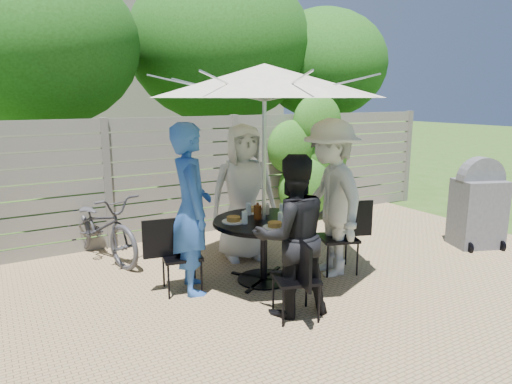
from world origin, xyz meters
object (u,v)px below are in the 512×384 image
glass_front (281,218)px  coffee_cup (266,209)px  person_right (330,199)px  bicycle (100,226)px  chair_left (181,270)px  bbq_grill (478,207)px  plate_right (293,215)px  glass_left (245,218)px  person_left (191,209)px  glass_right (282,210)px  chair_back (241,236)px  plate_front (275,226)px  chair_front (296,295)px  plate_back (254,210)px  chair_right (338,251)px  person_back (243,193)px  syrup_jug (258,212)px  glass_back (249,209)px  patio_table (264,239)px  plate_left (233,220)px  umbrella (264,81)px  person_front (292,236)px

glass_front → coffee_cup: bearing=77.7°
person_right → bicycle: size_ratio=1.09×
chair_left → bbq_grill: (4.22, -0.68, 0.34)m
plate_right → glass_left: (-0.63, 0.04, 0.05)m
person_left → bbq_grill: (4.09, -0.65, -0.34)m
glass_right → bbq_grill: size_ratio=0.11×
glass_left → bbq_grill: 3.59m
chair_back → coffee_cup: size_ratio=7.38×
person_left → plate_front: 0.92m
chair_left → chair_front: (0.72, -1.15, -0.00)m
person_left → plate_back: bearing=-66.6°
chair_right → bicycle: size_ratio=0.52×
person_back → chair_right: (0.76, -1.03, -0.63)m
plate_right → syrup_jug: syrup_jug is taller
bicycle → glass_back: bearing=-63.3°
plate_front → syrup_jug: syrup_jug is taller
chair_right → person_right: size_ratio=0.48×
syrup_jug → bbq_grill: size_ratio=0.12×
plate_right → glass_back: glass_back is taller
chair_back → glass_back: glass_back is taller
patio_table → coffee_cup: bearing=52.7°
patio_table → person_back: 0.91m
glass_left → syrup_jug: (0.23, 0.11, 0.01)m
glass_right → bbq_grill: bbq_grill is taller
person_back → plate_left: 0.91m
chair_back → chair_left: chair_back is taller
glass_front → person_back: bearing=82.6°
syrup_jug → bicycle: 2.22m
person_right → plate_back: (-0.73, 0.54, -0.16)m
plate_back → person_back: bearing=77.1°
chair_front → syrup_jug: bearing=7.8°
umbrella → person_right: umbrella is taller
person_back → glass_left: 0.97m
chair_left → person_left: size_ratio=0.46×
plate_left → chair_back: bearing=56.7°
patio_table → coffee_cup: (0.15, 0.19, 0.29)m
person_back → chair_front: 1.91m
person_left → person_front: person_left is taller
plate_left → plate_front: size_ratio=1.00×
person_left → chair_left: bearing=90.2°
chair_back → plate_right: 1.15m
patio_table → umbrella: bearing=0.0°
patio_table → chair_left: 1.00m
person_back → chair_right: size_ratio=2.01×
patio_table → plate_back: plate_back is taller
chair_left → plate_right: 1.42m
umbrella → plate_front: bearing=-102.9°
patio_table → person_front: 0.87m
plate_left → glass_left: glass_left is taller
chair_left → plate_back: chair_left is taller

